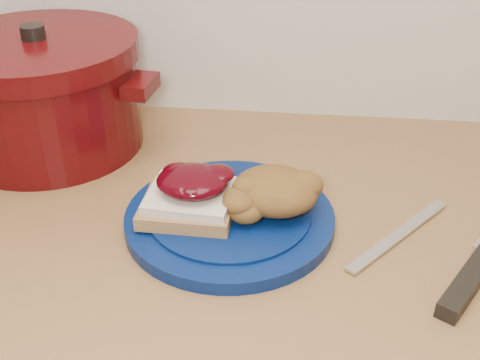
# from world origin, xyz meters

# --- Properties ---
(plate) EXTENTS (0.27, 0.27, 0.02)m
(plate) POSITION_xyz_m (-0.02, 1.49, 0.91)
(plate) COLOR #051647
(plate) RESTS_ON wood_countertop
(sandwich) EXTENTS (0.11, 0.09, 0.05)m
(sandwich) POSITION_xyz_m (-0.07, 1.48, 0.94)
(sandwich) COLOR olive
(sandwich) RESTS_ON plate
(stuffing_mound) EXTENTS (0.11, 0.10, 0.05)m
(stuffing_mound) POSITION_xyz_m (0.03, 1.50, 0.94)
(stuffing_mound) COLOR brown
(stuffing_mound) RESTS_ON plate
(butter_knife) EXTENTS (0.13, 0.15, 0.00)m
(butter_knife) POSITION_xyz_m (0.17, 1.49, 0.90)
(butter_knife) COLOR silver
(butter_knife) RESTS_ON wood_countertop
(dutch_oven) EXTENTS (0.33, 0.30, 0.18)m
(dutch_oven) POSITION_xyz_m (-0.30, 1.66, 0.98)
(dutch_oven) COLOR #3C0607
(dutch_oven) RESTS_ON wood_countertop
(pepper_grinder) EXTENTS (0.07, 0.07, 0.13)m
(pepper_grinder) POSITION_xyz_m (-0.37, 1.72, 0.97)
(pepper_grinder) COLOR black
(pepper_grinder) RESTS_ON wood_countertop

